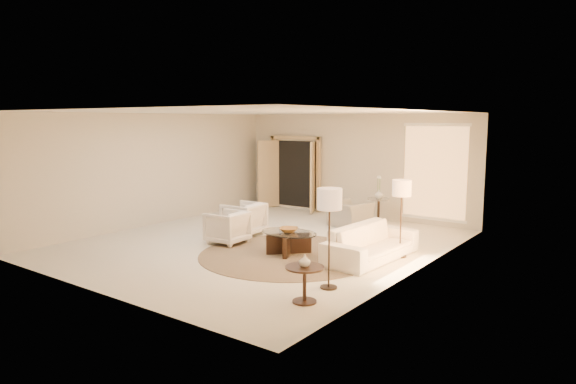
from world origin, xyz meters
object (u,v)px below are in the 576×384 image
Objects in this scene: armchair_right at (227,226)px; end_vase at (305,261)px; floor_lamp_far at (330,204)px; accent_chair at (349,210)px; sofa at (372,243)px; floor_lamp_near at (402,192)px; armchair_left at (244,217)px; side_table at (379,208)px; end_table at (305,278)px; side_vase at (379,194)px; bowl at (289,230)px; coffee_table at (289,240)px.

end_vase is (3.38, -1.99, 0.23)m from armchair_right.
accent_chair is at bearing 115.94° from floor_lamp_far.
floor_lamp_near reaches higher than sofa.
side_table is (1.93, 3.00, -0.02)m from armchair_left.
end_table is at bearing -86.07° from floor_lamp_far.
end_table is at bearing -73.61° from side_table.
floor_lamp_far reaches higher than accent_chair.
floor_lamp_near reaches higher than end_table.
side_vase is (-1.67, 5.09, -0.59)m from floor_lamp_far.
bowl is at bearing -91.18° from side_vase.
end_table is (1.80, -2.06, 0.09)m from coffee_table.
side_table is at bearing -101.51° from accent_chair.
armchair_left is 0.55× the size of floor_lamp_near.
coffee_table is at bearing -149.42° from floor_lamp_near.
accent_chair is 5.49m from end_table.
accent_chair is 3.01m from bowl.
floor_lamp_near is 0.94× the size of floor_lamp_far.
accent_chair is at bearing -118.34° from side_vase.
end_table is 1.24m from floor_lamp_far.
sofa is 3.47m from side_table.
end_table is at bearing -73.61° from side_vase.
end_table is 0.87× the size of side_table.
floor_lamp_near is (0.36, 0.49, 0.95)m from sofa.
sofa is 3.50m from side_vase.
coffee_table is (1.59, 0.07, -0.11)m from armchair_right.
sofa is 2.71m from end_vase.
armchair_right is 3.93m from end_vase.
sofa is 2.28× the size of accent_chair.
accent_chair is at bearing 139.63° from floor_lamp_near.
end_table is 6.10m from side_vase.
sofa is 12.70× the size of end_vase.
bowl is (1.59, 0.07, 0.10)m from armchair_right.
armchair_left is 3.83m from floor_lamp_near.
floor_lamp_near is at bearing 30.58° from bowl.
armchair_right is at bearing 105.71° from sofa.
sofa is 1.49× the size of floor_lamp_near.
armchair_left is 1.45× the size of end_table.
floor_lamp_far is (-0.05, 0.75, 0.99)m from end_table.
bowl is (-1.80, 2.06, 0.12)m from end_table.
sofa is at bearing 144.76° from accent_chair.
armchair_left is at bearing 149.82° from floor_lamp_far.
bowl is at bearing 131.00° from end_vase.
sofa is 2.69m from end_table.
bowl is (-0.08, -3.78, 0.09)m from side_table.
coffee_table is 2.74m from end_table.
end_table is 0.38× the size of floor_lamp_near.
armchair_left is at bearing 142.09° from end_table.
side_table is at bearing 144.06° from armchair_left.
armchair_left is at bearing 157.27° from bowl.
end_table is (3.65, -2.84, -0.05)m from armchair_left.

